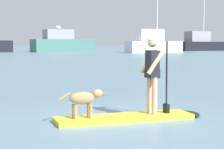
# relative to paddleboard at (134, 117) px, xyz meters

# --- Properties ---
(ground_plane) EXTENTS (400.00, 400.00, 0.00)m
(ground_plane) POSITION_rel_paddleboard_xyz_m (-0.23, -0.01, -0.05)
(ground_plane) COLOR slate
(paddleboard) EXTENTS (3.30, 0.92, 0.10)m
(paddleboard) POSITION_rel_paddleboard_xyz_m (0.00, 0.00, 0.00)
(paddleboard) COLOR yellow
(paddleboard) RESTS_ON ground_plane
(person_paddler) EXTENTS (0.62, 0.49, 1.67)m
(person_paddler) POSITION_rel_paddleboard_xyz_m (0.43, 0.03, 1.02)
(person_paddler) COLOR tan
(person_paddler) RESTS_ON paddleboard
(dog) EXTENTS (1.00, 0.25, 0.58)m
(dog) POSITION_rel_paddleboard_xyz_m (-1.11, -0.07, 0.44)
(dog) COLOR #997A51
(dog) RESTS_ON paddleboard
(moored_boat_far_starboard) EXTENTS (11.24, 5.91, 4.45)m
(moored_boat_far_starboard) POSITION_rel_paddleboard_xyz_m (7.47, 61.04, 1.42)
(moored_boat_far_starboard) COLOR #3F7266
(moored_boat_far_starboard) RESTS_ON ground_plane
(moored_boat_starboard) EXTENTS (9.72, 4.40, 12.61)m
(moored_boat_starboard) POSITION_rel_paddleboard_xyz_m (20.43, 51.33, 1.37)
(moored_boat_starboard) COLOR silver
(moored_boat_starboard) RESTS_ON ground_plane
(moored_boat_outer) EXTENTS (10.43, 5.31, 10.94)m
(moored_boat_outer) POSITION_rel_paddleboard_xyz_m (33.95, 61.48, 1.34)
(moored_boat_outer) COLOR black
(moored_boat_outer) RESTS_ON ground_plane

